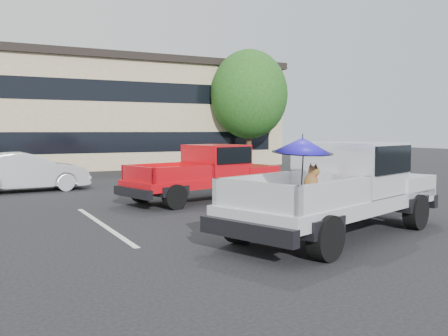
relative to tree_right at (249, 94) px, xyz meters
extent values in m
plane|color=black|center=(-9.00, -16.00, -4.21)|extent=(90.00, 90.00, 0.00)
cube|color=silver|center=(-12.00, -14.00, -4.21)|extent=(0.12, 5.00, 0.01)
cube|color=silver|center=(-6.00, -14.00, -4.21)|extent=(0.12, 5.00, 0.01)
cube|color=tan|center=(-7.00, 5.00, -1.21)|extent=(20.00, 8.00, 6.00)
cube|color=black|center=(-7.00, 5.00, 1.89)|extent=(20.40, 8.40, 0.40)
cube|color=black|center=(-7.00, 1.02, -2.71)|extent=(18.00, 0.08, 1.10)
cube|color=black|center=(-7.00, 1.02, -0.01)|extent=(18.00, 0.08, 1.10)
cylinder|color=#332114|center=(0.00, 0.00, -2.84)|extent=(0.32, 0.32, 2.73)
ellipsoid|color=#1D4614|center=(0.00, 0.00, 0.01)|extent=(4.46, 4.46, 5.13)
cylinder|color=#332114|center=(-3.00, 8.00, -2.78)|extent=(0.32, 0.32, 2.86)
ellipsoid|color=#1D4614|center=(-3.00, 8.00, 0.21)|extent=(4.68, 4.68, 5.38)
cylinder|color=black|center=(-9.56, -18.77, -3.83)|extent=(0.81, 0.51, 0.76)
cylinder|color=black|center=(-10.16, -17.04, -3.83)|extent=(0.81, 0.51, 0.76)
cylinder|color=black|center=(-6.16, -17.59, -3.83)|extent=(0.81, 0.51, 0.76)
cylinder|color=black|center=(-6.76, -15.85, -3.83)|extent=(0.81, 0.51, 0.76)
cube|color=silver|center=(-8.11, -17.30, -3.54)|extent=(5.72, 3.58, 0.28)
cube|color=silver|center=(-6.23, -16.64, -3.33)|extent=(2.05, 2.31, 0.46)
cube|color=black|center=(-5.52, -16.39, -3.71)|extent=(0.83, 1.92, 0.30)
cube|color=black|center=(-10.71, -18.20, -3.71)|extent=(0.81, 1.91, 0.28)
cube|color=silver|center=(-7.59, -17.12, -2.86)|extent=(2.16, 2.28, 1.05)
cube|color=black|center=(-7.59, -17.12, -2.66)|extent=(2.05, 2.33, 0.55)
cube|color=black|center=(-9.48, -17.77, -3.48)|extent=(2.78, 2.49, 0.10)
cube|color=silver|center=(-9.77, -16.95, -3.18)|extent=(2.21, 0.85, 0.50)
cube|color=silver|center=(-9.20, -18.59, -3.18)|extent=(2.21, 0.85, 0.50)
cube|color=silver|center=(-10.52, -18.13, -3.18)|extent=(0.70, 1.77, 0.50)
cube|color=silver|center=(-8.44, -17.41, -3.18)|extent=(0.70, 1.77, 0.50)
ellipsoid|color=brown|center=(-9.10, -17.63, -3.28)|extent=(0.55, 0.50, 0.30)
cylinder|color=brown|center=(-8.85, -17.62, -3.32)|extent=(0.07, 0.07, 0.23)
cylinder|color=brown|center=(-8.90, -17.48, -3.32)|extent=(0.07, 0.07, 0.23)
ellipsoid|color=brown|center=(-8.95, -17.58, -3.09)|extent=(0.35, 0.34, 0.41)
cylinder|color=red|center=(-8.94, -17.57, -2.96)|extent=(0.20, 0.20, 0.04)
sphere|color=brown|center=(-8.87, -17.55, -2.86)|extent=(0.22, 0.22, 0.22)
cone|color=black|center=(-8.76, -17.51, -2.88)|extent=(0.18, 0.15, 0.10)
cone|color=black|center=(-8.87, -17.61, -2.75)|extent=(0.08, 0.08, 0.11)
cone|color=black|center=(-8.91, -17.51, -2.75)|extent=(0.08, 0.08, 0.11)
cylinder|color=brown|center=(-9.26, -17.69, -3.37)|extent=(0.27, 0.05, 0.09)
cylinder|color=black|center=(-9.29, -17.76, -2.90)|extent=(0.02, 0.10, 1.05)
cone|color=#2316C3|center=(-9.29, -17.76, -2.36)|extent=(1.10, 1.12, 0.36)
cylinder|color=black|center=(-9.29, -17.76, -2.20)|extent=(0.02, 0.02, 0.10)
cylinder|color=black|center=(-9.29, -17.76, -2.49)|extent=(1.10, 1.10, 0.09)
cylinder|color=black|center=(-9.74, -12.70, -3.87)|extent=(0.72, 0.41, 0.68)
cylinder|color=black|center=(-10.13, -11.09, -3.87)|extent=(0.72, 0.41, 0.68)
cylinder|color=black|center=(-6.60, -11.93, -3.87)|extent=(0.72, 0.41, 0.68)
cylinder|color=black|center=(-6.99, -10.32, -3.87)|extent=(0.72, 0.41, 0.68)
cube|color=red|center=(-8.32, -11.50, -3.61)|extent=(5.11, 2.82, 0.25)
cube|color=red|center=(-6.58, -11.07, -3.42)|extent=(1.72, 1.99, 0.41)
cube|color=black|center=(-5.92, -10.91, -3.76)|extent=(0.59, 1.75, 0.27)
cube|color=black|center=(-10.72, -12.09, -3.76)|extent=(0.58, 1.75, 0.25)
cube|color=red|center=(-7.84, -11.38, -3.00)|extent=(1.83, 1.96, 0.94)
cube|color=black|center=(-7.84, -11.38, -2.82)|extent=(1.72, 2.01, 0.49)
cube|color=black|center=(-9.58, -11.81, -3.55)|extent=(2.40, 2.10, 0.09)
cube|color=red|center=(-9.77, -11.05, -3.28)|extent=(2.03, 0.58, 0.45)
cube|color=red|center=(-9.40, -12.57, -3.28)|extent=(2.03, 0.58, 0.45)
cube|color=red|center=(-10.54, -12.04, -3.28)|extent=(0.48, 1.63, 0.45)
cube|color=red|center=(-8.62, -11.57, -3.28)|extent=(0.48, 1.63, 0.45)
imported|color=#B5B7BC|center=(-12.82, -6.59, -3.53)|extent=(4.23, 1.73, 1.36)
camera|label=1|loc=(-14.70, -25.07, -2.10)|focal=40.00mm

